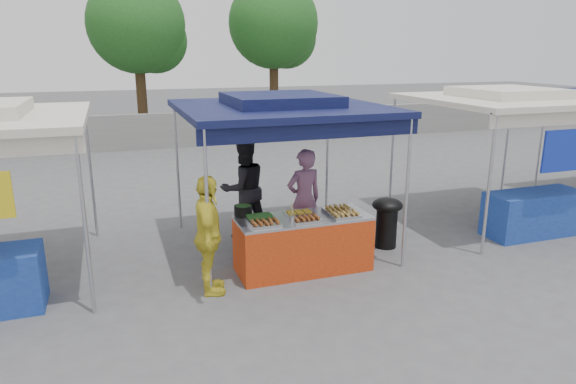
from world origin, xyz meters
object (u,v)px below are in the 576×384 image
object	(u,v)px
vendor_woman	(304,200)
helper_man	(244,189)
cooking_pot	(243,211)
wok_burner	(387,218)
vendor_table	(303,243)
customer_person	(208,236)

from	to	relation	value
vendor_woman	helper_man	xyz separation A→B (m)	(-0.79, 0.90, 0.03)
cooking_pot	wok_burner	xyz separation A→B (m)	(2.51, 0.09, -0.42)
vendor_table	vendor_woman	bearing A→B (deg)	68.47
cooking_pot	customer_person	xyz separation A→B (m)	(-0.65, -0.65, -0.10)
customer_person	helper_man	bearing A→B (deg)	-18.11
vendor_table	vendor_woman	distance (m)	0.97
vendor_woman	wok_burner	bearing A→B (deg)	156.04
cooking_pot	vendor_woman	size ratio (longest dim) A/B	0.16
customer_person	vendor_woman	bearing A→B (deg)	-49.72
cooking_pot	wok_burner	bearing A→B (deg)	2.01
vendor_table	wok_burner	size ratio (longest dim) A/B	2.31
wok_burner	customer_person	bearing A→B (deg)	175.21
cooking_pot	vendor_woman	distance (m)	1.25
cooking_pot	customer_person	size ratio (longest dim) A/B	0.16
vendor_woman	helper_man	world-z (taller)	helper_man
helper_man	customer_person	bearing A→B (deg)	52.60
vendor_table	cooking_pot	xyz separation A→B (m)	(-0.84, 0.34, 0.50)
cooking_pot	vendor_woman	xyz separation A→B (m)	(1.16, 0.47, -0.07)
vendor_table	customer_person	xyz separation A→B (m)	(-1.48, -0.31, 0.41)
wok_burner	vendor_woman	world-z (taller)	vendor_woman
vendor_woman	helper_man	size ratio (longest dim) A/B	0.96
cooking_pot	customer_person	bearing A→B (deg)	-134.96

